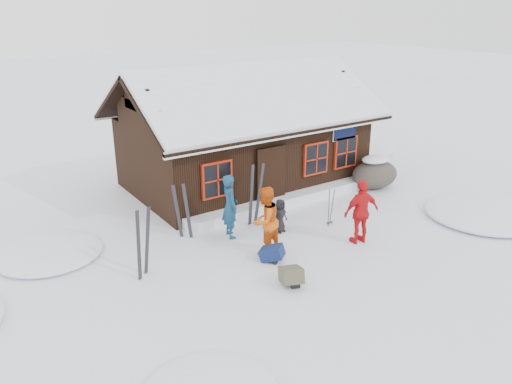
# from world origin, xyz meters

# --- Properties ---
(ground) EXTENTS (120.00, 120.00, 0.00)m
(ground) POSITION_xyz_m (0.00, 0.00, 0.00)
(ground) COLOR white
(ground) RESTS_ON ground
(mountain_hut) EXTENTS (8.90, 6.09, 4.42)m
(mountain_hut) POSITION_xyz_m (1.50, 4.98, 1.58)
(mountain_hut) COLOR black
(mountain_hut) RESTS_ON ground
(snow_drift) EXTENTS (7.60, 0.60, 0.35)m
(snow_drift) POSITION_xyz_m (1.50, 2.25, 0.17)
(snow_drift) COLOR white
(snow_drift) RESTS_ON ground
(snow_mounds) EXTENTS (20.60, 13.20, 0.48)m
(snow_mounds) POSITION_xyz_m (1.65, 1.86, 0.00)
(snow_mounds) COLOR white
(snow_mounds) RESTS_ON ground
(skier_teal) EXTENTS (0.58, 0.76, 1.88)m
(skier_teal) POSITION_xyz_m (-1.37, 1.27, 0.94)
(skier_teal) COLOR navy
(skier_teal) RESTS_ON ground
(skier_orange_left) EXTENTS (1.08, 0.94, 1.88)m
(skier_orange_left) POSITION_xyz_m (-1.14, -0.13, 0.94)
(skier_orange_left) COLOR #C8500E
(skier_orange_left) RESTS_ON ground
(skier_orange_right) EXTENTS (1.15, 0.64, 1.85)m
(skier_orange_right) POSITION_xyz_m (1.43, -1.11, 0.92)
(skier_orange_right) COLOR red
(skier_orange_right) RESTS_ON ground
(skier_crouched) EXTENTS (0.56, 0.43, 1.02)m
(skier_crouched) POSITION_xyz_m (-0.01, 0.71, 0.51)
(skier_crouched) COLOR black
(skier_crouched) RESTS_ON ground
(boulder) EXTENTS (1.83, 1.37, 1.07)m
(boulder) POSITION_xyz_m (5.16, 1.84, 0.54)
(boulder) COLOR #4A453B
(boulder) RESTS_ON ground
(ski_pair_left) EXTENTS (0.54, 0.27, 1.80)m
(ski_pair_left) POSITION_xyz_m (-4.27, 0.57, 0.85)
(ski_pair_left) COLOR black
(ski_pair_left) RESTS_ON ground
(ski_pair_mid) EXTENTS (0.47, 0.29, 1.68)m
(ski_pair_mid) POSITION_xyz_m (-2.52, 1.97, 0.79)
(ski_pair_mid) COLOR black
(ski_pair_mid) RESTS_ON ground
(ski_pair_right) EXTENTS (0.64, 0.18, 1.90)m
(ski_pair_right) POSITION_xyz_m (-0.20, 1.71, 0.90)
(ski_pair_right) COLOR black
(ski_pair_right) RESTS_ON ground
(ski_poles) EXTENTS (0.21, 0.11, 1.20)m
(ski_poles) POSITION_xyz_m (1.54, 0.24, 0.56)
(ski_poles) COLOR black
(ski_poles) RESTS_ON ground
(backpack_blue) EXTENTS (0.70, 0.72, 0.31)m
(backpack_blue) POSITION_xyz_m (-1.26, -0.62, 0.16)
(backpack_blue) COLOR #122050
(backpack_blue) RESTS_ON ground
(backpack_olive) EXTENTS (0.70, 0.79, 0.35)m
(backpack_olive) POSITION_xyz_m (-1.58, -1.83, 0.18)
(backpack_olive) COLOR #494734
(backpack_olive) RESTS_ON ground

